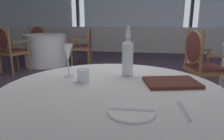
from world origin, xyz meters
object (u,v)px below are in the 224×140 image
Objects in this scene: water_bottle at (128,56)px; dining_chair_1_0 at (39,40)px; dining_chair_1_2 at (84,43)px; wine_glass at (68,54)px; dining_chair_1_1 at (9,47)px; menu_book at (171,82)px; water_tumbler at (84,75)px; dining_chair_0_1 at (201,61)px; side_plate at (132,111)px.

water_bottle reaches higher than dining_chair_1_0.
wine_glass is at bearing 97.07° from dining_chair_1_2.
dining_chair_1_0 is (-2.83, 4.10, -0.35)m from water_bottle.
water_bottle is 3.61m from dining_chair_1_1.
water_tumbler is at bearing 170.04° from menu_book.
dining_chair_0_1 is 4.54m from dining_chair_1_0.
water_tumbler is at bearing -33.18° from wine_glass.
side_plate is 4.27m from dining_chair_1_2.
menu_book is (0.28, -0.16, -0.12)m from water_bottle.
dining_chair_1_2 is at bearing 100.95° from menu_book.
water_bottle is 0.36× the size of dining_chair_1_0.
dining_chair_1_0 reaches higher than side_plate.
water_tumbler is 3.81m from dining_chair_1_2.
side_plate is 0.50m from water_tumbler.
dining_chair_1_2 is at bearing 106.02° from water_tumbler.
water_bottle is at bearing 103.22° from dining_chair_1_2.
water_bottle is at bearing -2.82° from dining_chair_1_0.
water_bottle is 0.34m from menu_book.
wine_glass is (-0.38, -0.10, 0.02)m from water_bottle.
water_bottle is 0.35× the size of dining_chair_1_1.
dining_chair_1_2 is (-0.92, 3.57, -0.38)m from wine_glass.
dining_chair_1_2 is at bearing 123.59° from dining_chair_0_1.
dining_chair_1_1 is at bearing -30.09° from dining_chair_1_0.
dining_chair_1_1 is at bearing 136.79° from water_bottle.
dining_chair_0_1 is at bearing -82.69° from dining_chair_1_1.
wine_glass is 0.24× the size of dining_chair_1_2.
dining_chair_1_1 is at bearing 131.10° from wine_glass.
side_plate is at bearing -5.67° from dining_chair_1_0.
dining_chair_1_2 is at bearing 110.63° from water_bottle.
dining_chair_1_1 is (0.21, -1.64, 0.02)m from dining_chair_1_0.
water_bottle reaches higher than water_tumbler.
dining_chair_0_1 reaches higher than dining_chair_1_0.
wine_glass is 3.42m from dining_chair_1_1.
dining_chair_1_0 is 0.96× the size of dining_chair_1_1.
dining_chair_1_1 is 1.66m from dining_chair_1_2.
water_tumbler is at bearing 98.61° from dining_chair_1_2.
wine_glass is 2.07m from dining_chair_0_1.
water_bottle reaches higher than side_plate.
dining_chair_0_1 is at bearing 59.35° from water_bottle.
water_bottle is 3.72m from dining_chair_1_2.
wine_glass is at bearing -116.30° from dining_chair_1_1.
dining_chair_0_1 is (1.15, 1.68, -0.22)m from water_tumbler.
dining_chair_0_1 is at bearing 51.50° from wine_glass.
dining_chair_1_2 is (-1.37, 4.04, -0.23)m from side_plate.
water_tumbler is 0.54m from menu_book.
water_bottle is 1.77m from dining_chair_0_1.
wine_glass is 0.19m from water_tumbler.
water_tumbler is 3.55m from dining_chair_1_1.
dining_chair_1_0 is 1.66m from dining_chair_1_1.
dining_chair_0_1 is 1.03× the size of dining_chair_1_1.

